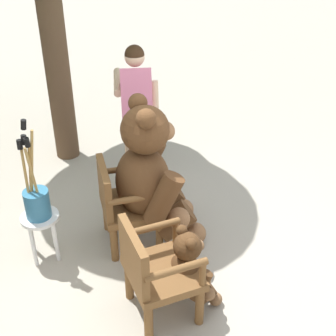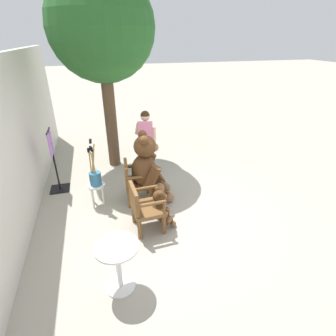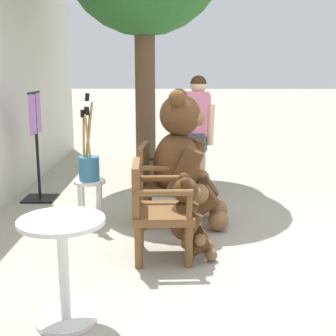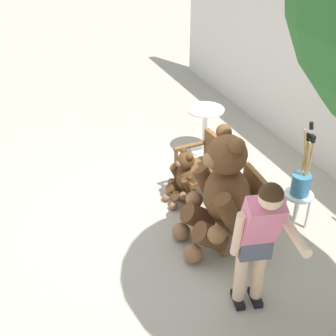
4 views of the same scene
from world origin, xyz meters
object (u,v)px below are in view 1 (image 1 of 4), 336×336
Objects in this scene: white_stool at (41,225)px; teddy_bear_large at (151,175)px; person_visitor at (137,108)px; wooden_chair_left at (156,269)px; wooden_chair_right at (124,202)px; brush_bucket at (36,199)px; teddy_bear_small at (189,269)px.

teddy_bear_large is at bearing -93.53° from white_stool.
white_stool is (-0.92, 1.18, -0.56)m from person_visitor.
wooden_chair_left is 1.00× the size of wooden_chair_right.
person_visitor is (1.89, -0.42, 0.46)m from wooden_chair_left.
wooden_chair_left reaches higher than white_stool.
wooden_chair_left is 0.92× the size of brush_bucket.
white_stool is (0.06, 1.02, -0.35)m from teddy_bear_large.
wooden_chair_right reaches higher than teddy_bear_small.
person_visitor is 1.66× the size of brush_bucket.
white_stool is (0.97, 1.04, -0.01)m from teddy_bear_small.
person_visitor is at bearing -52.03° from white_stool.
white_stool is (0.05, 0.76, -0.11)m from wooden_chair_right.
person_visitor reaches higher than wooden_chair_left.
teddy_bear_large is 0.97m from teddy_bear_small.
wooden_chair_left is 1.99m from person_visitor.
teddy_bear_large is (-0.01, -0.26, 0.24)m from wooden_chair_right.
white_stool is 0.29m from brush_bucket.
teddy_bear_small is at bearing 175.88° from person_visitor.
white_stool is at bearing 86.47° from teddy_bear_large.
person_visitor is at bearing -12.47° from wooden_chair_left.
teddy_bear_large reaches higher than brush_bucket.
teddy_bear_small is at bearing -88.93° from wooden_chair_left.
teddy_bear_small is (-0.92, -0.28, -0.09)m from wooden_chair_right.
teddy_bear_large is 0.93× the size of person_visitor.
white_stool is (0.97, 0.76, -0.11)m from wooden_chair_left.
wooden_chair_right is 0.92× the size of brush_bucket.
teddy_bear_small reaches higher than white_stool.
wooden_chair_right is 1.14× the size of teddy_bear_small.
white_stool is at bearing 127.97° from person_visitor.
brush_bucket is at bearing 37.95° from wooden_chair_left.
teddy_bear_small is 1.97m from person_visitor.
wooden_chair_right is 1.15m from person_visitor.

